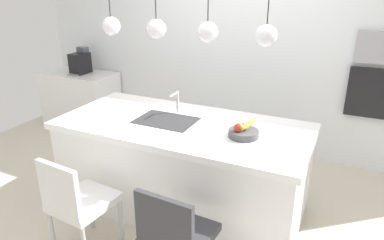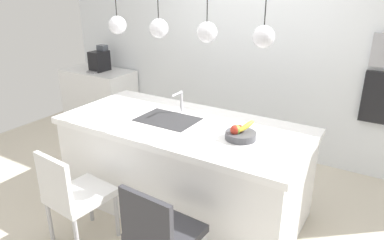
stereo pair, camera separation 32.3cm
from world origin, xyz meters
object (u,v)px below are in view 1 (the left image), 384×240
oven (374,93)px  chair_middle (175,234)px  fruit_bowl (243,131)px  microwave (383,48)px  coffee_machine (80,63)px  chair_near (77,201)px

oven → chair_middle: size_ratio=0.66×
fruit_bowl → microwave: size_ratio=0.48×
fruit_bowl → coffee_machine: coffee_machine is taller
coffee_machine → chair_near: bearing=-49.8°
coffee_machine → microwave: microwave is taller
coffee_machine → microwave: 3.96m
fruit_bowl → chair_middle: bearing=-101.0°
microwave → fruit_bowl: bearing=-121.3°
coffee_machine → chair_middle: size_ratio=0.44×
microwave → oven: bearing=0.0°
fruit_bowl → chair_near: size_ratio=0.29×
microwave → chair_near: bearing=-128.8°
oven → chair_middle: (-1.17, -2.53, -0.47)m
chair_near → chair_middle: size_ratio=1.04×
coffee_machine → oven: bearing=4.3°
microwave → chair_near: 3.39m
chair_middle → oven: bearing=65.3°
fruit_bowl → chair_middle: 1.02m
fruit_bowl → microwave: (0.99, 1.63, 0.51)m
fruit_bowl → chair_middle: size_ratio=0.30×
fruit_bowl → chair_near: bearing=-139.2°
fruit_bowl → oven: oven is taller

